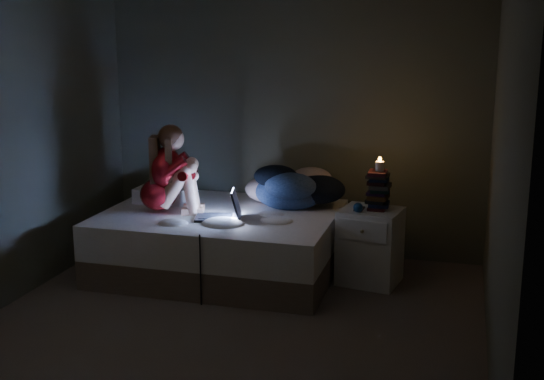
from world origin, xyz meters
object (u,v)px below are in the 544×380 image
at_px(woman, 158,169).
at_px(nightstand, 370,246).
at_px(bed, 221,242).
at_px(candle, 380,167).
at_px(laptop, 217,204).
at_px(phone, 360,209).

height_order(woman, nightstand, woman).
relative_size(woman, nightstand, 1.21).
distance_m(bed, candle, 1.54).
height_order(bed, candle, candle).
relative_size(laptop, nightstand, 0.58).
bearing_deg(woman, laptop, -23.45).
bearing_deg(bed, nightstand, 4.07).
distance_m(laptop, phone, 1.19).
height_order(laptop, candle, candle).
height_order(woman, laptop, woman).
height_order(nightstand, candle, candle).
bearing_deg(phone, candle, 27.32).
bearing_deg(phone, woman, -178.96).
bearing_deg(candle, bed, -174.12).
bearing_deg(candle, phone, -146.76).
relative_size(laptop, candle, 4.67).
distance_m(bed, laptop, 0.47).
relative_size(woman, laptop, 2.08).
xyz_separation_m(laptop, candle, (1.30, 0.36, 0.31)).
xyz_separation_m(woman, nightstand, (1.81, 0.26, -0.62)).
height_order(bed, nightstand, nightstand).
xyz_separation_m(bed, laptop, (0.05, -0.22, 0.41)).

